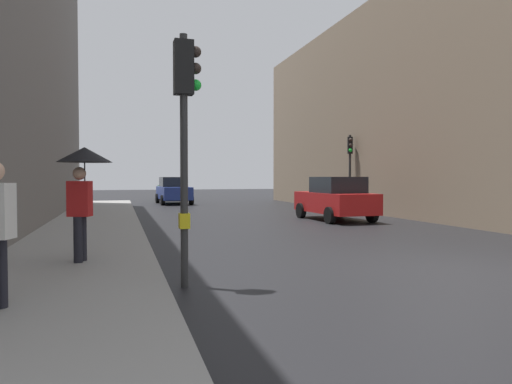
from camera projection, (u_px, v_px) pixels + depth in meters
The scene contains 9 objects.
ground_plane at pixel (451, 268), 8.91m from camera, with size 120.00×120.00×0.00m, color black.
sidewalk_kerb at pixel (87, 238), 12.72m from camera, with size 3.10×40.00×0.16m, color gray.
building_facade_right at pixel (474, 112), 23.90m from camera, with size 12.00×28.70×10.15m, color gray.
traffic_light_near_left at pixel (185, 114), 7.34m from camera, with size 0.43×0.24×3.97m.
traffic_light_mid_street at pixel (350, 159), 23.44m from camera, with size 0.33×0.45×3.87m.
car_green_estate at pixel (172, 189), 36.26m from camera, with size 2.05×4.21×1.76m.
car_red_sedan at pixel (335, 199), 18.93m from camera, with size 2.12×4.25×1.76m.
car_blue_van at pixel (174, 191), 30.69m from camera, with size 2.16×4.27×1.76m.
pedestrian_with_umbrella at pixel (83, 172), 8.70m from camera, with size 1.00×1.00×2.14m.
Camera 1 is at (-6.05, -7.46, 1.74)m, focal length 32.83 mm.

